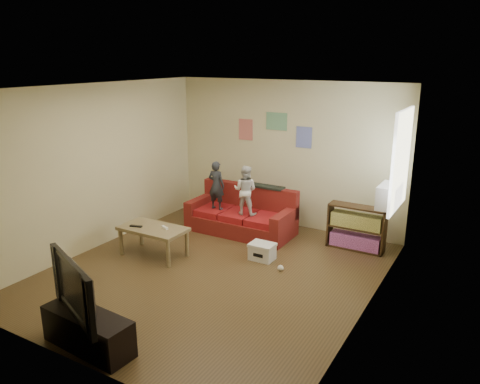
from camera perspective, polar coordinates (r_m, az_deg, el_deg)
The scene contains 17 objects.
room_shell at distance 6.60m, azimuth -3.48°, elevation 0.82°, with size 4.52×5.02×2.72m.
sofa at distance 8.56m, azimuth 0.31°, elevation -2.98°, with size 1.92×0.88×0.85m.
child_a at distance 8.48m, azimuth -2.89°, elevation 0.82°, with size 0.33×0.21×0.89m, color #262A30.
child_b at distance 8.18m, azimuth 0.64°, elevation 0.22°, with size 0.43×0.33×0.88m, color silver.
coffee_table at distance 7.61m, azimuth -10.53°, elevation -4.73°, with size 1.07×0.59×0.48m.
remote at distance 7.66m, azimuth -12.57°, elevation -4.08°, with size 0.20×0.05×0.02m, color black.
game_controller at distance 7.50m, azimuth -9.15°, elevation -4.31°, with size 0.15×0.04×0.03m, color white.
bookshelf at distance 8.00m, azimuth 13.98°, elevation -4.51°, with size 0.94×0.28×0.75m.
window at distance 7.22m, azimuth 19.02°, elevation 3.66°, with size 0.04×1.08×1.48m, color white.
ac_unit at distance 7.37m, azimuth 17.71°, elevation -0.46°, with size 0.28×0.55×0.35m, color #B7B2A3.
artwork_left at distance 9.03m, azimuth 0.70°, elevation 7.62°, with size 0.30×0.01×0.40m, color #D87266.
artwork_center at distance 8.70m, azimuth 4.48°, elevation 8.58°, with size 0.42×0.01×0.32m, color #72B27F.
artwork_right at distance 8.52m, azimuth 7.79°, elevation 6.62°, with size 0.30×0.01×0.38m, color #727FCC.
file_box at distance 7.45m, azimuth 2.72°, elevation -7.24°, with size 0.39×0.30×0.27m.
tv_stand at distance 5.59m, azimuth -18.03°, elevation -15.80°, with size 1.12×0.37×0.42m, color black.
television at distance 5.33m, azimuth -18.54°, elevation -10.82°, with size 1.15×0.15×0.66m, color black.
tissue at distance 7.13m, azimuth 4.96°, elevation -9.21°, with size 0.09×0.09×0.09m, color white.
Camera 1 is at (3.53, -5.30, 3.10)m, focal length 35.00 mm.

